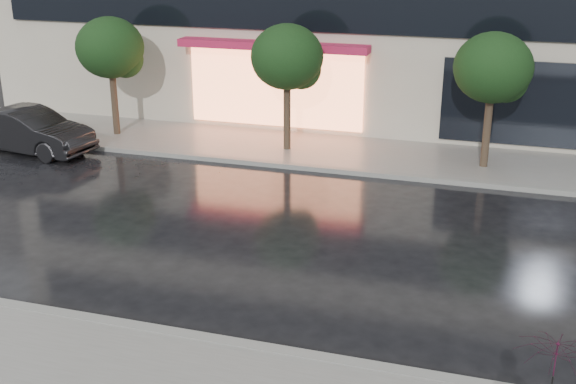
% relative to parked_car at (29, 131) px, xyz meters
% --- Properties ---
extents(ground, '(120.00, 120.00, 0.00)m').
position_rel_parked_car_xyz_m(ground, '(10.69, -7.64, -0.70)').
color(ground, black).
rests_on(ground, ground).
extents(sidewalk_far, '(60.00, 3.50, 0.12)m').
position_rel_parked_car_xyz_m(sidewalk_far, '(10.69, 2.61, -0.64)').
color(sidewalk_far, slate).
rests_on(sidewalk_far, ground).
extents(curb_near, '(60.00, 0.25, 0.14)m').
position_rel_parked_car_xyz_m(curb_near, '(10.69, -8.64, -0.63)').
color(curb_near, gray).
rests_on(curb_near, ground).
extents(curb_far, '(60.00, 0.25, 0.14)m').
position_rel_parked_car_xyz_m(curb_far, '(10.69, 0.86, -0.63)').
color(curb_far, gray).
rests_on(curb_far, ground).
extents(tree_far_west, '(2.20, 2.20, 3.99)m').
position_rel_parked_car_xyz_m(tree_far_west, '(1.75, 2.39, 2.22)').
color(tree_far_west, '#33261C').
rests_on(tree_far_west, ground).
extents(tree_mid_west, '(2.20, 2.20, 3.99)m').
position_rel_parked_car_xyz_m(tree_mid_west, '(7.75, 2.39, 2.22)').
color(tree_mid_west, '#33261C').
rests_on(tree_mid_west, ground).
extents(tree_mid_east, '(2.20, 2.20, 3.99)m').
position_rel_parked_car_xyz_m(tree_mid_east, '(13.75, 2.39, 2.22)').
color(tree_mid_east, '#33261C').
rests_on(tree_mid_east, ground).
extents(parked_car, '(4.40, 2.04, 1.40)m').
position_rel_parked_car_xyz_m(parked_car, '(0.00, 0.00, 0.00)').
color(parked_car, black).
rests_on(parked_car, ground).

